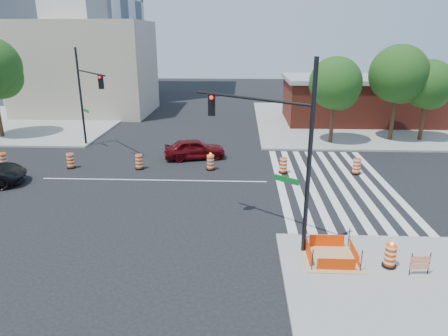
# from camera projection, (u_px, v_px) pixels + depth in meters

# --- Properties ---
(ground) EXTENTS (120.00, 120.00, 0.00)m
(ground) POSITION_uv_depth(u_px,v_px,m) (154.00, 180.00, 24.77)
(ground) COLOR black
(ground) RESTS_ON ground
(sidewalk_ne) EXTENTS (22.00, 22.00, 0.15)m
(sidewalk_ne) POSITION_uv_depth(u_px,v_px,m) (364.00, 121.00, 41.05)
(sidewalk_ne) COLOR gray
(sidewalk_ne) RESTS_ON ground
(sidewalk_nw) EXTENTS (22.00, 22.00, 0.15)m
(sidewalk_nw) POSITION_uv_depth(u_px,v_px,m) (22.00, 118.00, 42.54)
(sidewalk_nw) COLOR gray
(sidewalk_nw) RESTS_ON ground
(crosswalk_east) EXTENTS (6.75, 13.50, 0.01)m
(crosswalk_east) POSITION_uv_depth(u_px,v_px,m) (332.00, 183.00, 24.32)
(crosswalk_east) COLOR silver
(crosswalk_east) RESTS_ON ground
(lane_centerline) EXTENTS (14.00, 0.12, 0.01)m
(lane_centerline) POSITION_uv_depth(u_px,v_px,m) (154.00, 180.00, 24.77)
(lane_centerline) COLOR silver
(lane_centerline) RESTS_ON ground
(excavation_pit) EXTENTS (2.20, 2.20, 0.90)m
(excavation_pit) POSITION_uv_depth(u_px,v_px,m) (331.00, 257.00, 15.80)
(excavation_pit) COLOR tan
(excavation_pit) RESTS_ON ground
(brick_storefront) EXTENTS (16.50, 8.50, 4.60)m
(brick_storefront) POSITION_uv_depth(u_px,v_px,m) (366.00, 100.00, 40.34)
(brick_storefront) COLOR maroon
(brick_storefront) RESTS_ON ground
(beige_midrise) EXTENTS (14.00, 10.00, 10.00)m
(beige_midrise) POSITION_uv_depth(u_px,v_px,m) (86.00, 68.00, 44.51)
(beige_midrise) COLOR tan
(beige_midrise) RESTS_ON ground
(red_coupe) EXTENTS (4.66, 2.74, 1.49)m
(red_coupe) POSITION_uv_depth(u_px,v_px,m) (195.00, 149.00, 28.81)
(red_coupe) COLOR #50060A
(red_coupe) RESTS_ON ground
(signal_pole_se) EXTENTS (4.74, 3.62, 7.71)m
(signal_pole_se) POSITION_uv_depth(u_px,v_px,m) (274.00, 136.00, 15.89)
(signal_pole_se) COLOR black
(signal_pole_se) RESTS_ON ground
(signal_pole_nw) EXTENTS (3.70, 4.50, 7.53)m
(signal_pole_nw) POSITION_uv_depth(u_px,v_px,m) (87.00, 90.00, 29.89)
(signal_pole_nw) COLOR black
(signal_pole_nw) RESTS_ON ground
(pit_drum) EXTENTS (0.53, 0.53, 1.05)m
(pit_drum) POSITION_uv_depth(u_px,v_px,m) (390.00, 257.00, 15.14)
(pit_drum) COLOR black
(pit_drum) RESTS_ON ground
(barricade) EXTENTS (0.77, 0.11, 0.91)m
(barricade) POSITION_uv_depth(u_px,v_px,m) (420.00, 263.00, 14.61)
(barricade) COLOR #EA3E04
(barricade) RESTS_ON ground
(tree_north_c) EXTENTS (4.13, 4.13, 7.02)m
(tree_north_c) POSITION_uv_depth(u_px,v_px,m) (336.00, 86.00, 31.52)
(tree_north_c) COLOR #382314
(tree_north_c) RESTS_ON ground
(tree_north_d) EXTENTS (4.65, 4.65, 7.90)m
(tree_north_d) POSITION_uv_depth(u_px,v_px,m) (399.00, 77.00, 32.20)
(tree_north_d) COLOR #382314
(tree_north_d) RESTS_ON ground
(tree_north_e) EXTENTS (3.97, 3.97, 6.74)m
(tree_north_e) POSITION_uv_depth(u_px,v_px,m) (428.00, 87.00, 32.37)
(tree_north_e) COLOR #382314
(tree_north_e) RESTS_ON ground
(median_drum_0) EXTENTS (0.60, 0.60, 1.02)m
(median_drum_0) POSITION_uv_depth(u_px,v_px,m) (3.00, 161.00, 26.98)
(median_drum_0) COLOR black
(median_drum_0) RESTS_ON ground
(median_drum_1) EXTENTS (0.60, 0.60, 1.02)m
(median_drum_1) POSITION_uv_depth(u_px,v_px,m) (71.00, 161.00, 26.84)
(median_drum_1) COLOR black
(median_drum_1) RESTS_ON ground
(median_drum_2) EXTENTS (0.60, 0.60, 1.02)m
(median_drum_2) POSITION_uv_depth(u_px,v_px,m) (139.00, 162.00, 26.65)
(median_drum_2) COLOR black
(median_drum_2) RESTS_ON ground
(median_drum_3) EXTENTS (0.60, 0.60, 1.18)m
(median_drum_3) POSITION_uv_depth(u_px,v_px,m) (211.00, 163.00, 26.50)
(median_drum_3) COLOR black
(median_drum_3) RESTS_ON ground
(median_drum_4) EXTENTS (0.60, 0.60, 1.02)m
(median_drum_4) POSITION_uv_depth(u_px,v_px,m) (283.00, 166.00, 25.87)
(median_drum_4) COLOR black
(median_drum_4) RESTS_ON ground
(median_drum_5) EXTENTS (0.60, 0.60, 1.02)m
(median_drum_5) POSITION_uv_depth(u_px,v_px,m) (356.00, 167.00, 25.69)
(median_drum_5) COLOR black
(median_drum_5) RESTS_ON ground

